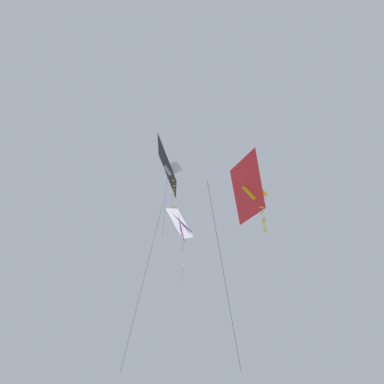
% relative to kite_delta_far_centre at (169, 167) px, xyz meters
% --- Properties ---
extents(kite_delta_far_centre, '(3.62, 1.53, 6.57)m').
position_rel_kite_delta_far_centre_xyz_m(kite_delta_far_centre, '(0.00, 0.00, 0.00)').
color(kite_delta_far_centre, black).
extents(kite_diamond_highest, '(3.62, 2.86, 9.10)m').
position_rel_kite_delta_far_centre_xyz_m(kite_diamond_highest, '(-0.47, -0.78, -5.51)').
color(kite_diamond_highest, white).
extents(kite_delta_upper_right, '(3.32, 2.19, 7.02)m').
position_rel_kite_delta_far_centre_xyz_m(kite_delta_upper_right, '(-5.58, -3.94, -9.34)').
color(kite_delta_upper_right, red).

